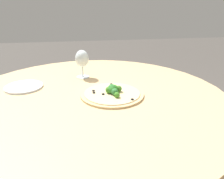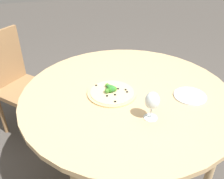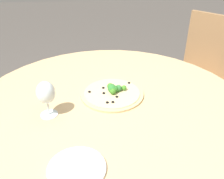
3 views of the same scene
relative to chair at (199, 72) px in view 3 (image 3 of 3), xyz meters
The scene contains 5 objects.
dining_table 1.12m from the chair, 132.69° to the left, with size 1.37×1.37×0.76m.
chair is the anchor object (origin of this frame).
pizza 1.05m from the chair, 129.43° to the left, with size 0.32×0.32×0.06m.
wine_glass 1.39m from the chair, 125.76° to the left, with size 0.08×0.08×0.17m.
plate_near 1.49m from the chair, 139.00° to the left, with size 0.20×0.20×0.01m.
Camera 3 is at (-0.96, 0.10, 1.44)m, focal length 40.00 mm.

